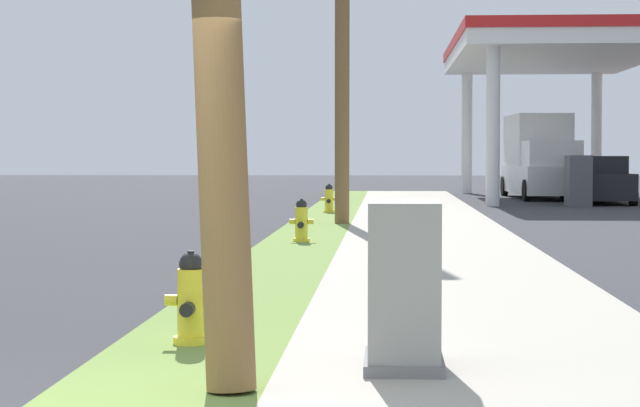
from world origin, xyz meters
TOP-DOWN VIEW (x-y plane):
  - fire_hydrant_nearest at (0.62, 2.80)m, footprint 0.42×0.38m
  - fire_hydrant_second at (0.70, 13.26)m, footprint 0.42×0.38m
  - fire_hydrant_third at (0.67, 23.05)m, footprint 0.42×0.37m
  - utility_pole_midground at (1.20, 18.33)m, footprint 0.35×1.40m
  - utility_cabinet at (2.31, 1.91)m, footprint 0.56×0.84m
  - car_black_by_near_pump at (9.16, 31.62)m, footprint 2.02×4.54m
  - truck_white_at_forecourt at (7.83, 35.74)m, footprint 2.35×6.47m

SIDE VIEW (x-z plane):
  - fire_hydrant_nearest at x=0.62m, z-range 0.07..0.82m
  - fire_hydrant_second at x=0.70m, z-range 0.07..0.82m
  - fire_hydrant_third at x=0.67m, z-range 0.07..0.82m
  - utility_cabinet at x=2.31m, z-range 0.08..1.26m
  - car_black_by_near_pump at x=9.16m, z-range -0.07..1.51m
  - truck_white_at_forecourt at x=7.83m, z-range -0.07..3.04m
  - utility_pole_midground at x=1.20m, z-range 0.20..9.53m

